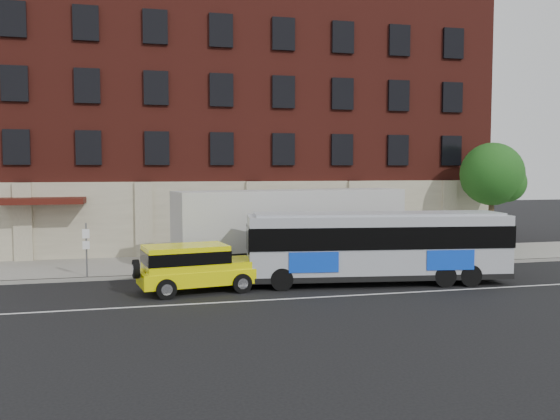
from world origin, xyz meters
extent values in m
plane|color=black|center=(0.00, 0.00, 0.00)|extent=(120.00, 120.00, 0.00)
cube|color=gray|center=(0.00, 9.00, 0.07)|extent=(60.00, 6.00, 0.15)
cube|color=gray|center=(0.00, 6.00, 0.07)|extent=(60.00, 0.25, 0.15)
cube|color=silver|center=(0.00, 0.50, 0.01)|extent=(60.00, 0.12, 0.01)
cube|color=#561B14|center=(0.00, 17.00, 7.65)|extent=(30.00, 10.00, 15.00)
cube|color=#BEB697|center=(0.00, 11.85, 2.15)|extent=(30.00, 0.35, 4.00)
cube|color=#3F110B|center=(-11.00, 11.00, 3.25)|extent=(4.20, 2.20, 0.30)
cube|color=#BEB697|center=(-12.00, 11.75, 2.15)|extent=(0.90, 0.55, 4.00)
cube|color=#BEB697|center=(-6.00, 11.75, 2.15)|extent=(0.90, 0.55, 4.00)
cube|color=#BEB697|center=(0.00, 11.75, 2.15)|extent=(0.90, 0.55, 4.00)
cube|color=#BEB697|center=(6.00, 11.75, 2.15)|extent=(0.90, 0.55, 4.00)
cube|color=#BEB697|center=(12.00, 11.75, 2.15)|extent=(0.90, 0.55, 4.00)
cube|color=black|center=(-12.25, 11.92, 5.95)|extent=(1.30, 0.20, 1.80)
cube|color=black|center=(-8.75, 11.92, 5.95)|extent=(1.30, 0.20, 1.80)
cube|color=black|center=(-5.25, 11.92, 5.95)|extent=(1.30, 0.20, 1.80)
cube|color=black|center=(-1.75, 11.92, 5.95)|extent=(1.30, 0.20, 1.80)
cube|color=black|center=(1.75, 11.92, 5.95)|extent=(1.30, 0.20, 1.80)
cube|color=black|center=(5.25, 11.92, 5.95)|extent=(1.30, 0.20, 1.80)
cube|color=black|center=(8.75, 11.92, 5.95)|extent=(1.30, 0.20, 1.80)
cube|color=black|center=(12.25, 11.92, 5.95)|extent=(1.30, 0.20, 1.80)
cube|color=black|center=(-12.25, 11.92, 9.15)|extent=(1.30, 0.20, 1.80)
cube|color=black|center=(-8.75, 11.92, 9.15)|extent=(1.30, 0.20, 1.80)
cube|color=black|center=(-5.25, 11.92, 9.15)|extent=(1.30, 0.20, 1.80)
cube|color=black|center=(-1.75, 11.92, 9.15)|extent=(1.30, 0.20, 1.80)
cube|color=black|center=(1.75, 11.92, 9.15)|extent=(1.30, 0.20, 1.80)
cube|color=black|center=(5.25, 11.92, 9.15)|extent=(1.30, 0.20, 1.80)
cube|color=black|center=(8.75, 11.92, 9.15)|extent=(1.30, 0.20, 1.80)
cube|color=black|center=(12.25, 11.92, 9.15)|extent=(1.30, 0.20, 1.80)
cube|color=black|center=(-12.25, 11.92, 12.35)|extent=(1.30, 0.20, 1.80)
cube|color=black|center=(-8.75, 11.92, 12.35)|extent=(1.30, 0.20, 1.80)
cube|color=black|center=(-5.25, 11.92, 12.35)|extent=(1.30, 0.20, 1.80)
cube|color=black|center=(-1.75, 11.92, 12.35)|extent=(1.30, 0.20, 1.80)
cube|color=black|center=(1.75, 11.92, 12.35)|extent=(1.30, 0.20, 1.80)
cube|color=black|center=(5.25, 11.92, 12.35)|extent=(1.30, 0.20, 1.80)
cube|color=black|center=(8.75, 11.92, 12.35)|extent=(1.30, 0.20, 1.80)
cube|color=black|center=(12.25, 11.92, 12.35)|extent=(1.30, 0.20, 1.80)
cube|color=black|center=(-10.50, 11.78, 1.75)|extent=(2.60, 0.15, 2.80)
cube|color=black|center=(-4.50, 11.78, 1.75)|extent=(2.60, 0.15, 2.80)
cube|color=black|center=(1.50, 11.78, 1.75)|extent=(2.60, 0.15, 2.80)
cube|color=black|center=(7.50, 11.78, 1.75)|extent=(2.60, 0.15, 2.80)
cylinder|color=slate|center=(-8.50, 6.20, 1.25)|extent=(0.07, 0.07, 2.50)
cube|color=white|center=(-8.50, 6.05, 2.05)|extent=(0.30, 0.03, 0.40)
cube|color=white|center=(-8.50, 6.05, 1.55)|extent=(0.30, 0.03, 0.35)
cylinder|color=#372B1B|center=(13.50, 9.50, 1.65)|extent=(0.32, 0.32, 3.00)
sphere|color=#194B15|center=(13.50, 9.50, 4.55)|extent=(3.60, 3.60, 3.60)
sphere|color=#194B15|center=(14.20, 9.10, 4.05)|extent=(2.20, 2.20, 2.20)
sphere|color=#194B15|center=(12.90, 9.90, 4.15)|extent=(2.00, 2.00, 2.00)
cube|color=#A3A7AE|center=(3.51, 2.49, 1.61)|extent=(11.12, 3.69, 2.59)
cube|color=black|center=(3.51, 2.49, 0.41)|extent=(11.17, 3.75, 0.23)
cube|color=#A3A7AE|center=(3.51, 2.49, 2.96)|extent=(10.54, 3.35, 0.11)
cube|color=black|center=(3.51, 2.49, 2.05)|extent=(11.20, 3.78, 0.91)
cube|color=blue|center=(0.47, 1.72, 1.14)|extent=(1.99, 0.30, 0.82)
cube|color=blue|center=(6.36, 3.28, 1.14)|extent=(1.99, 0.30, 0.82)
cylinder|color=black|center=(-0.78, 2.02, 0.45)|extent=(0.94, 0.39, 0.91)
cylinder|color=black|center=(-0.51, 4.06, 0.45)|extent=(0.94, 0.39, 0.91)
cylinder|color=black|center=(5.89, 1.14, 0.45)|extent=(0.94, 0.39, 0.91)
cylinder|color=black|center=(6.17, 3.17, 0.45)|extent=(0.94, 0.39, 0.91)
cylinder|color=black|center=(6.98, 0.99, 0.45)|extent=(0.94, 0.39, 0.91)
cylinder|color=black|center=(7.25, 3.03, 0.45)|extent=(0.94, 0.39, 0.91)
cube|color=#FFFC05|center=(-4.00, 2.67, 0.62)|extent=(4.83, 2.60, 0.57)
cube|color=#FFFC05|center=(-4.52, 2.59, 1.39)|extent=(3.41, 2.34, 0.96)
cube|color=black|center=(-4.52, 2.59, 1.43)|extent=(3.45, 2.39, 0.48)
cube|color=#FFFC05|center=(-2.44, 2.91, 1.05)|extent=(1.70, 2.02, 0.29)
cube|color=black|center=(-1.71, 3.03, 0.67)|extent=(0.29, 1.52, 0.53)
cylinder|color=black|center=(-6.41, 2.29, 1.05)|extent=(0.32, 0.75, 0.73)
cylinder|color=black|center=(-2.39, 1.97, 0.38)|extent=(0.80, 0.38, 0.76)
cylinder|color=silver|center=(-2.39, 1.97, 0.38)|extent=(0.46, 0.35, 0.42)
cylinder|color=black|center=(-2.68, 3.82, 0.38)|extent=(0.80, 0.38, 0.76)
cylinder|color=silver|center=(-2.68, 3.82, 0.38)|extent=(0.46, 0.35, 0.42)
cylinder|color=black|center=(-5.32, 1.51, 0.38)|extent=(0.80, 0.38, 0.76)
cylinder|color=silver|center=(-5.32, 1.51, 0.38)|extent=(0.46, 0.35, 0.42)
cylinder|color=black|center=(-5.61, 3.36, 0.38)|extent=(0.80, 0.38, 0.76)
cylinder|color=silver|center=(-5.61, 3.36, 0.38)|extent=(0.46, 0.35, 0.42)
cube|color=black|center=(0.99, 7.07, 0.53)|extent=(11.69, 4.25, 1.05)
cube|color=beige|center=(0.99, 7.07, 2.44)|extent=(11.70, 4.29, 2.77)
cylinder|color=black|center=(-3.05, 5.25, 0.48)|extent=(0.99, 0.43, 0.96)
cylinder|color=black|center=(-3.43, 7.41, 0.48)|extent=(0.99, 0.43, 0.96)
cylinder|color=black|center=(-1.92, 5.44, 0.48)|extent=(0.99, 0.43, 0.96)
cylinder|color=black|center=(-2.30, 7.61, 0.48)|extent=(0.99, 0.43, 0.96)
cylinder|color=black|center=(4.29, 6.54, 0.48)|extent=(0.99, 0.43, 0.96)
cylinder|color=black|center=(3.91, 8.70, 0.48)|extent=(0.99, 0.43, 0.96)
cylinder|color=black|center=(5.42, 6.74, 0.48)|extent=(0.99, 0.43, 0.96)
cylinder|color=black|center=(5.04, 8.90, 0.48)|extent=(0.99, 0.43, 0.96)
camera|label=1|loc=(-6.28, -20.40, 4.84)|focal=37.69mm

